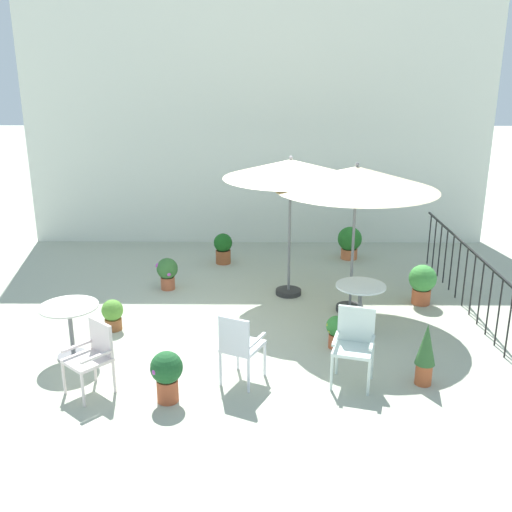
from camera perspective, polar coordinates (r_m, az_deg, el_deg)
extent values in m
plane|color=#AEB39D|center=(9.44, 0.02, -5.59)|extent=(60.00, 60.00, 0.00)
cube|color=silver|center=(12.81, 0.21, 13.16)|extent=(9.87, 0.30, 5.38)
cube|color=black|center=(9.66, 20.48, 0.13)|extent=(0.03, 5.38, 0.03)
cylinder|color=black|center=(8.58, 23.22, -6.01)|extent=(0.02, 0.02, 1.00)
cylinder|color=black|center=(8.88, 22.37, -5.09)|extent=(0.02, 0.02, 1.00)
cylinder|color=black|center=(9.19, 21.58, -4.22)|extent=(0.02, 0.02, 1.00)
cylinder|color=black|center=(9.50, 20.85, -3.41)|extent=(0.02, 0.02, 1.00)
cylinder|color=black|center=(9.81, 20.16, -2.65)|extent=(0.02, 0.02, 1.00)
cylinder|color=black|center=(10.13, 19.51, -1.94)|extent=(0.02, 0.02, 1.00)
cylinder|color=black|center=(10.45, 18.91, -1.27)|extent=(0.02, 0.02, 1.00)
cylinder|color=black|center=(10.77, 18.34, -0.64)|extent=(0.02, 0.02, 1.00)
cylinder|color=black|center=(11.10, 17.81, -0.05)|extent=(0.02, 0.02, 1.00)
cylinder|color=black|center=(11.42, 17.30, 0.51)|extent=(0.02, 0.02, 1.00)
cylinder|color=black|center=(11.75, 16.83, 1.04)|extent=(0.02, 0.02, 1.00)
cylinder|color=black|center=(12.08, 16.37, 1.53)|extent=(0.02, 0.02, 1.00)
cylinder|color=#2D2D2D|center=(9.65, 9.02, -5.01)|extent=(0.44, 0.44, 0.08)
cylinder|color=slate|center=(9.27, 9.36, 1.41)|extent=(0.04, 0.04, 2.33)
cone|color=beige|center=(9.04, 9.68, 7.43)|extent=(2.47, 2.47, 0.35)
sphere|color=slate|center=(9.01, 9.75, 8.72)|extent=(0.06, 0.06, 0.06)
cylinder|color=#2D2D2D|center=(10.22, 3.15, -3.47)|extent=(0.44, 0.44, 0.08)
cylinder|color=slate|center=(9.86, 3.26, 2.61)|extent=(0.04, 0.04, 2.32)
cone|color=beige|center=(9.64, 3.37, 8.41)|extent=(2.21, 2.21, 0.30)
sphere|color=slate|center=(9.61, 3.39, 9.47)|extent=(0.06, 0.06, 0.06)
cylinder|color=white|center=(8.67, 10.08, -2.85)|extent=(0.73, 0.73, 0.02)
cylinder|color=slate|center=(8.81, 9.95, -5.12)|extent=(0.06, 0.06, 0.72)
cylinder|color=slate|center=(8.95, 9.83, -7.15)|extent=(0.40, 0.40, 0.03)
cylinder|color=silver|center=(8.19, -17.63, -4.67)|extent=(0.77, 0.77, 0.02)
cylinder|color=slate|center=(8.33, -17.39, -7.06)|extent=(0.06, 0.06, 0.73)
cylinder|color=slate|center=(8.48, -17.17, -9.20)|extent=(0.43, 0.43, 0.03)
cube|color=white|center=(7.36, -1.28, -8.69)|extent=(0.59, 0.63, 0.04)
cube|color=white|center=(7.07, -2.14, -7.68)|extent=(0.38, 0.21, 0.44)
cube|color=white|center=(7.23, 0.07, -8.14)|extent=(0.23, 0.42, 0.03)
cube|color=white|center=(7.39, -2.62, -7.56)|extent=(0.23, 0.42, 0.03)
cylinder|color=white|center=(7.58, 0.85, -9.95)|extent=(0.04, 0.04, 0.45)
cylinder|color=white|center=(7.73, -1.77, -9.35)|extent=(0.04, 0.04, 0.45)
cylinder|color=white|center=(7.22, -0.73, -11.47)|extent=(0.04, 0.04, 0.45)
cylinder|color=white|center=(7.38, -3.45, -10.80)|extent=(0.04, 0.04, 0.45)
cube|color=silver|center=(7.38, -15.97, -9.66)|extent=(0.64, 0.64, 0.04)
cube|color=silver|center=(7.38, -14.73, -7.58)|extent=(0.35, 0.31, 0.41)
cube|color=silver|center=(7.49, -16.89, -8.30)|extent=(0.31, 0.34, 0.03)
cube|color=silver|center=(7.17, -15.16, -9.37)|extent=(0.31, 0.34, 0.03)
cylinder|color=silver|center=(7.56, -18.05, -11.15)|extent=(0.04, 0.04, 0.42)
cylinder|color=silver|center=(7.24, -16.36, -12.34)|extent=(0.04, 0.04, 0.42)
cylinder|color=silver|center=(7.74, -15.31, -10.15)|extent=(0.04, 0.04, 0.42)
cylinder|color=silver|center=(7.43, -13.54, -11.25)|extent=(0.04, 0.04, 0.42)
cube|color=silver|center=(7.36, 9.36, -8.91)|extent=(0.58, 0.56, 0.04)
cube|color=silver|center=(7.44, 9.65, -6.50)|extent=(0.45, 0.16, 0.46)
cube|color=silver|center=(7.33, 7.69, -7.89)|extent=(0.15, 0.40, 0.03)
cube|color=silver|center=(7.29, 11.13, -8.24)|extent=(0.15, 0.40, 0.03)
cylinder|color=silver|center=(7.32, 7.30, -11.16)|extent=(0.04, 0.04, 0.46)
cylinder|color=silver|center=(7.28, 10.82, -11.53)|extent=(0.04, 0.04, 0.46)
cylinder|color=silver|center=(7.68, 7.80, -9.71)|extent=(0.04, 0.04, 0.46)
cylinder|color=silver|center=(7.64, 11.13, -10.05)|extent=(0.04, 0.04, 0.46)
cylinder|color=#D06C40|center=(12.18, 8.97, 0.24)|extent=(0.33, 0.33, 0.21)
cylinder|color=#382819|center=(12.15, 8.99, 0.67)|extent=(0.29, 0.29, 0.02)
sphere|color=#257026|center=(12.08, 9.04, 1.65)|extent=(0.49, 0.49, 0.49)
cylinder|color=#AF532E|center=(7.72, 15.86, -10.87)|extent=(0.21, 0.21, 0.28)
cylinder|color=#382819|center=(7.66, 15.95, -10.02)|extent=(0.18, 0.18, 0.02)
cone|color=#346330|center=(7.54, 16.13, -8.17)|extent=(0.25, 0.25, 0.53)
cylinder|color=#BC5635|center=(8.41, 7.71, -8.10)|extent=(0.21, 0.21, 0.20)
cylinder|color=#382819|center=(8.37, 7.74, -7.54)|extent=(0.18, 0.18, 0.02)
sphere|color=#368535|center=(8.31, 7.78, -6.71)|extent=(0.29, 0.29, 0.29)
sphere|color=gold|center=(8.27, 7.07, -6.63)|extent=(0.08, 0.08, 0.08)
sphere|color=gold|center=(8.27, 7.22, -7.13)|extent=(0.08, 0.08, 0.08)
sphere|color=gold|center=(8.34, 8.53, -6.27)|extent=(0.09, 0.09, 0.09)
sphere|color=gold|center=(8.24, 7.76, -7.11)|extent=(0.07, 0.07, 0.07)
cylinder|color=brown|center=(9.12, -13.59, -6.39)|extent=(0.25, 0.25, 0.17)
cylinder|color=#382819|center=(9.09, -13.63, -5.95)|extent=(0.22, 0.22, 0.02)
sphere|color=#559133|center=(9.03, -13.69, -5.10)|extent=(0.32, 0.32, 0.32)
sphere|color=#ED5638|center=(9.12, -14.18, -5.09)|extent=(0.09, 0.09, 0.09)
sphere|color=#ED5638|center=(8.95, -13.70, -5.43)|extent=(0.09, 0.09, 0.09)
sphere|color=#ED5638|center=(9.13, -14.00, -5.11)|extent=(0.06, 0.06, 0.06)
sphere|color=#ED5638|center=(9.10, -14.02, -4.63)|extent=(0.06, 0.06, 0.06)
cylinder|color=#B15A3A|center=(10.52, -8.50, -2.59)|extent=(0.25, 0.25, 0.22)
cylinder|color=#382819|center=(10.49, -8.53, -2.07)|extent=(0.22, 0.22, 0.02)
sphere|color=#356830|center=(10.43, -8.57, -1.21)|extent=(0.37, 0.37, 0.37)
sphere|color=#B849B1|center=(10.30, -8.42, -1.72)|extent=(0.08, 0.08, 0.08)
sphere|color=#B849B1|center=(10.33, -8.23, -1.17)|extent=(0.08, 0.08, 0.08)
sphere|color=#B849B1|center=(10.41, -9.42, -0.93)|extent=(0.09, 0.09, 0.09)
sphere|color=#B849B1|center=(10.33, -8.14, -1.02)|extent=(0.07, 0.07, 0.07)
cylinder|color=#AE5030|center=(7.18, -8.52, -12.69)|extent=(0.25, 0.25, 0.28)
cylinder|color=#382819|center=(7.11, -8.57, -11.80)|extent=(0.22, 0.22, 0.02)
sphere|color=#1E5628|center=(7.03, -8.63, -10.59)|extent=(0.38, 0.38, 0.38)
sphere|color=#B045AB|center=(7.15, -8.32, -10.38)|extent=(0.09, 0.09, 0.09)
sphere|color=#B045AB|center=(6.94, -9.69, -10.96)|extent=(0.08, 0.08, 0.08)
sphere|color=#B045AB|center=(7.17, -8.69, -10.11)|extent=(0.11, 0.11, 0.11)
cylinder|color=#BB5733|center=(10.15, 15.64, -3.76)|extent=(0.30, 0.30, 0.25)
cylinder|color=#382819|center=(10.11, 15.69, -3.15)|extent=(0.27, 0.27, 0.02)
sphere|color=green|center=(10.04, 15.79, -2.08)|extent=(0.45, 0.45, 0.45)
sphere|color=#EC4232|center=(9.98, 16.35, -2.67)|extent=(0.11, 0.11, 0.11)
sphere|color=#EC4232|center=(9.95, 15.18, -2.44)|extent=(0.08, 0.08, 0.08)
sphere|color=#EC4232|center=(10.20, 15.77, -1.74)|extent=(0.12, 0.12, 0.12)
sphere|color=#EC4232|center=(10.10, 16.40, -1.37)|extent=(0.09, 0.09, 0.09)
cylinder|color=#9A502C|center=(11.75, -3.18, -0.06)|extent=(0.30, 0.30, 0.27)
cylinder|color=#382819|center=(11.72, -3.19, 0.52)|extent=(0.26, 0.26, 0.02)
sphere|color=#19591B|center=(11.67, -3.21, 1.29)|extent=(0.37, 0.37, 0.37)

